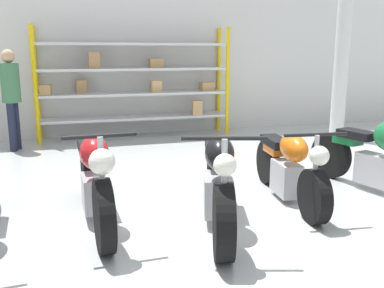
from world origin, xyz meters
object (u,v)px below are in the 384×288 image
object	(u,v)px
motorcycle_orange	(289,167)
person_browsing	(11,91)
shelving_rack	(135,82)
motorcycle_red	(95,179)
motorcycle_black	(218,182)
motorcycle_green	(380,157)

from	to	relation	value
motorcycle_orange	person_browsing	xyz separation A→B (m)	(-3.39, 3.75, 0.64)
shelving_rack	motorcycle_red	size ratio (longest dim) A/B	1.85
shelving_rack	motorcycle_red	xyz separation A→B (m)	(-1.13, -4.46, -0.67)
motorcycle_black	motorcycle_orange	bearing A→B (deg)	129.35
motorcycle_orange	motorcycle_green	distance (m)	1.23
motorcycle_black	shelving_rack	bearing A→B (deg)	-162.96
motorcycle_red	motorcycle_black	size ratio (longest dim) A/B	0.98
motorcycle_red	motorcycle_green	world-z (taller)	motorcycle_red
motorcycle_green	person_browsing	xyz separation A→B (m)	(-4.61, 3.81, 0.59)
motorcycle_black	person_browsing	world-z (taller)	person_browsing
shelving_rack	person_browsing	bearing A→B (deg)	-164.11
motorcycle_black	motorcycle_orange	distance (m)	1.12
motorcycle_green	motorcycle_black	bearing A→B (deg)	-94.17
motorcycle_black	person_browsing	xyz separation A→B (m)	(-2.36, 4.19, 0.60)
motorcycle_black	motorcycle_orange	world-z (taller)	motorcycle_black
motorcycle_orange	motorcycle_green	xyz separation A→B (m)	(1.23, -0.06, 0.04)
motorcycle_orange	person_browsing	bearing A→B (deg)	-131.47
motorcycle_red	person_browsing	xyz separation A→B (m)	(-1.16, 3.81, 0.58)
shelving_rack	motorcycle_green	world-z (taller)	shelving_rack
motorcycle_red	motorcycle_black	bearing A→B (deg)	69.90
motorcycle_red	motorcycle_black	world-z (taller)	motorcycle_black
motorcycle_red	shelving_rack	bearing A→B (deg)	163.45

